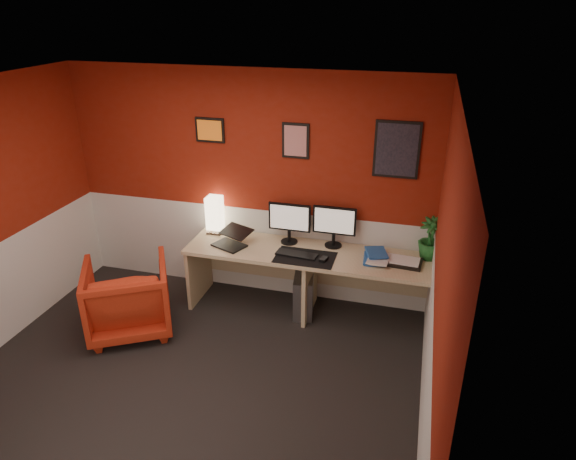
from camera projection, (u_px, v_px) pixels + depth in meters
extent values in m
cube|color=black|center=(187.00, 385.00, 4.52)|extent=(4.00, 3.50, 0.01)
cube|color=white|center=(156.00, 97.00, 3.48)|extent=(4.00, 3.50, 0.01)
cube|color=maroon|center=(248.00, 187.00, 5.54)|extent=(4.00, 0.01, 2.50)
cube|color=maroon|center=(7.00, 424.00, 2.46)|extent=(4.00, 0.01, 2.50)
cube|color=maroon|center=(438.00, 296.00, 3.52)|extent=(0.01, 3.50, 2.50)
cube|color=silver|center=(250.00, 249.00, 5.84)|extent=(4.00, 0.01, 1.00)
cube|color=silver|center=(425.00, 381.00, 3.84)|extent=(0.01, 3.50, 1.00)
cube|color=tan|center=(310.00, 283.00, 5.41)|extent=(2.60, 0.65, 0.73)
cube|color=#FFE5B2|center=(215.00, 216.00, 5.64)|extent=(0.16, 0.16, 0.40)
cube|color=black|center=(229.00, 237.00, 5.35)|extent=(0.39, 0.34, 0.22)
cube|color=black|center=(289.00, 217.00, 5.36)|extent=(0.45, 0.06, 0.58)
cube|color=black|center=(334.00, 221.00, 5.28)|extent=(0.45, 0.06, 0.58)
cube|color=black|center=(305.00, 257.00, 5.16)|extent=(0.60, 0.38, 0.01)
cube|color=black|center=(297.00, 254.00, 5.19)|extent=(0.43, 0.18, 0.02)
cube|color=black|center=(324.00, 259.00, 5.08)|extent=(0.08, 0.11, 0.03)
imported|color=#22549D|center=(364.00, 258.00, 5.12)|extent=(0.24, 0.31, 0.03)
imported|color=silver|center=(368.00, 257.00, 5.08)|extent=(0.22, 0.29, 0.02)
imported|color=#22549D|center=(367.00, 253.00, 5.11)|extent=(0.27, 0.31, 0.02)
cube|color=black|center=(404.00, 262.00, 5.04)|extent=(0.37, 0.28, 0.03)
imported|color=#19591E|center=(431.00, 239.00, 5.06)|extent=(0.25, 0.25, 0.43)
cube|color=#99999E|center=(304.00, 293.00, 5.50)|extent=(0.27, 0.48, 0.45)
imported|color=red|center=(128.00, 297.00, 5.15)|extent=(1.10, 1.10, 0.74)
cube|color=orange|center=(210.00, 130.00, 5.37)|extent=(0.32, 0.02, 0.26)
cube|color=red|center=(296.00, 141.00, 5.17)|extent=(0.28, 0.02, 0.36)
cube|color=black|center=(397.00, 150.00, 4.94)|extent=(0.44, 0.02, 0.56)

